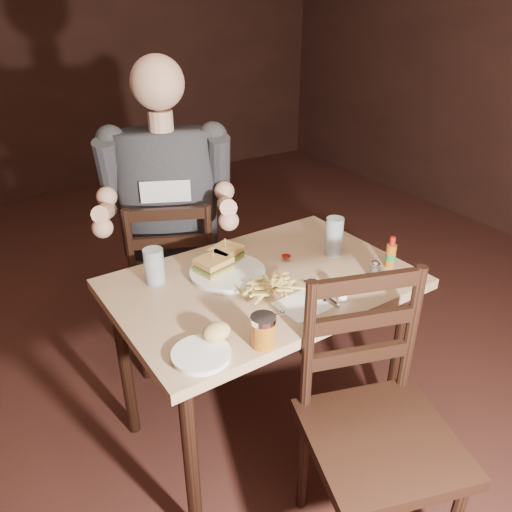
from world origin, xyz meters
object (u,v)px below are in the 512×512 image
chair_near (381,440)px  dinner_plate (228,273)px  syrup_dispenser (263,331)px  glass_left (154,266)px  glass_right (334,237)px  diner (165,180)px  side_plate (201,356)px  chair_far (175,279)px  hot_sauce (391,252)px  main_table (263,299)px

chair_near → dinner_plate: (-0.13, 0.75, 0.29)m
syrup_dispenser → glass_left: bearing=102.7°
glass_left → glass_right: size_ratio=0.84×
glass_left → diner: bearing=60.9°
chair_near → dinner_plate: 0.81m
syrup_dispenser → side_plate: 0.20m
chair_far → diner: (-0.02, -0.05, 0.54)m
chair_near → hot_sauce: bearing=63.0°
glass_right → hot_sauce: (0.13, -0.20, -0.02)m
syrup_dispenser → side_plate: (-0.19, 0.05, -0.05)m
diner → hot_sauce: diner is taller
glass_right → side_plate: bearing=-157.8°
dinner_plate → hot_sauce: 0.65m
dinner_plate → hot_sauce: bearing=-25.3°
glass_right → syrup_dispenser: size_ratio=1.58×
chair_near → glass_left: chair_near is taller
diner → glass_left: diner is taller
chair_far → diner: bearing=90.0°
glass_right → hot_sauce: 0.24m
diner → side_plate: (-0.29, -0.92, -0.23)m
chair_near → hot_sauce: 0.74m
chair_far → syrup_dispenser: bearing=107.1°
hot_sauce → side_plate: bearing=-172.7°
main_table → chair_far: 0.72m
glass_left → syrup_dispenser: 0.56m
main_table → syrup_dispenser: (-0.22, -0.34, 0.14)m
main_table → chair_far: chair_far is taller
main_table → glass_right: glass_right is taller
hot_sauce → syrup_dispenser: 0.72m
main_table → glass_right: size_ratio=6.98×
chair_far → glass_left: size_ratio=6.71×
diner → syrup_dispenser: diner is taller
dinner_plate → syrup_dispenser: syrup_dispenser is taller
hot_sauce → dinner_plate: bearing=154.7°
main_table → glass_right: 0.40m
chair_near → glass_right: size_ratio=5.95×
main_table → dinner_plate: dinner_plate is taller
main_table → chair_far: size_ratio=1.24×
diner → syrup_dispenser: (-0.10, -0.97, -0.18)m
diner → glass_right: bearing=-27.8°
main_table → hot_sauce: 0.54m
glass_right → chair_far: bearing=124.9°
chair_near → glass_right: chair_near is taller
glass_right → syrup_dispenser: (-0.58, -0.36, -0.03)m
diner → glass_left: bearing=-95.3°
chair_far → dinner_plate: size_ratio=3.25×
main_table → chair_far: (-0.09, 0.68, -0.22)m
chair_near → syrup_dispenser: chair_near is taller
glass_right → hot_sauce: glass_right is taller
chair_far → chair_near: size_ratio=0.95×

